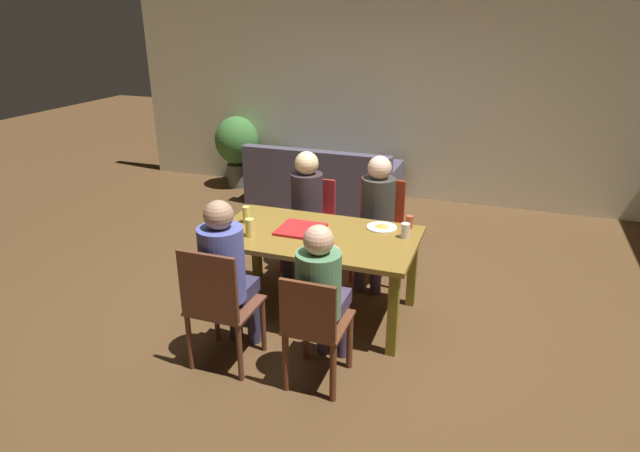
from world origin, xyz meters
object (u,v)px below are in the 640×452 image
Objects in this scene: dining_table at (316,244)px; plate_0 at (382,227)px; drinking_glass_3 at (250,228)px; couch at (323,184)px; chair_1 at (379,223)px; drinking_glass_0 at (409,222)px; chair_0 at (315,328)px; plate_1 at (326,250)px; potted_plant at (237,145)px; person_0 at (322,289)px; person_2 at (305,203)px; drinking_glass_1 at (405,231)px; pizza_box_0 at (301,229)px; drinking_glass_2 at (247,215)px; person_1 at (376,211)px; chair_2 at (310,220)px; person_3 at (226,268)px; chair_3 at (218,303)px.

plate_0 is (0.47, 0.31, 0.10)m from dining_table.
couch is at bearing 97.58° from drinking_glass_3.
chair_1 is 0.67m from drinking_glass_0.
dining_table is at bearing 109.30° from chair_0.
plate_1 is 0.21× the size of potted_plant.
person_0 is 0.97× the size of person_2.
chair_1 is 7.80× the size of drinking_glass_1.
pizza_box_0 is at bearing -155.81° from plate_0.
pizza_box_0 is at bearing 135.84° from plate_1.
potted_plant is at bearing 123.67° from chair_0.
pizza_box_0 is 0.85m from drinking_glass_1.
person_1 is at bearing 35.64° from drinking_glass_2.
chair_2 is at bearing 168.37° from person_1.
person_1 is at bearing 135.96° from drinking_glass_0.
person_3 reaches higher than drinking_glass_3.
chair_3 is 1.58m from drinking_glass_1.
plate_0 is 2.09× the size of drinking_glass_1.
drinking_glass_3 is at bearing 145.23° from person_0.
person_3 is 8.62× the size of drinking_glass_2.
chair_0 is 1.12m from drinking_glass_3.
person_1 is 1.28× the size of chair_3.
chair_3 is 4.51× the size of plate_1.
person_1 reaches higher than drinking_glass_1.
plate_0 is at bearing 32.91° from dining_table.
drinking_glass_0 is at bearing 20.66° from plate_0.
drinking_glass_1 is (0.22, -0.14, 0.05)m from plate_0.
drinking_glass_3 is (-0.96, -0.52, 0.06)m from plate_0.
chair_0 is at bearing -44.97° from drinking_glass_2.
chair_1 is at bearing -56.35° from couch.
drinking_glass_2 is (-0.97, -0.69, 0.09)m from person_1.
pizza_box_0 is 2.44× the size of drinking_glass_3.
drinking_glass_3 is at bearing 173.44° from plate_1.
chair_1 is 4.49× the size of plate_1.
person_1 is at bearing -58.42° from couch.
person_3 is 1.40m from plate_0.
person_0 reaches higher than drinking_glass_1.
couch reaches higher than plate_0.
person_0 reaches higher than chair_3.
couch is (-0.49, 1.80, -0.20)m from chair_2.
drinking_glass_0 is at bearing 51.44° from chair_3.
person_3 is at bearing -137.87° from drinking_glass_1.
couch is (-1.56, 2.29, -0.50)m from drinking_glass_0.
person_3 is at bearing -137.84° from plate_1.
chair_3 reaches higher than drinking_glass_3.
chair_2 is at bearing 90.00° from person_2.
potted_plant is at bearing 135.72° from plate_0.
drinking_glass_2 is at bearing -111.06° from person_2.
person_2 is (-0.00, -0.15, 0.23)m from chair_2.
drinking_glass_2 is 0.98× the size of drinking_glass_3.
drinking_glass_2 reaches higher than chair_0.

